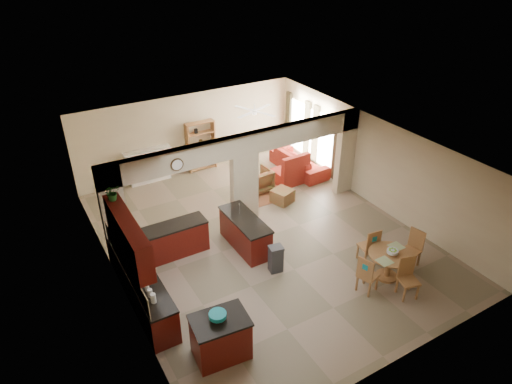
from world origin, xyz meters
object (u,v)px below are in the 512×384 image
dining_table (389,261)px  armchair (258,180)px  sofa (299,162)px  kitchen_island (221,337)px

dining_table → armchair: bearing=95.6°
sofa → kitchen_island: bearing=131.6°
kitchen_island → sofa: bearing=50.0°
armchair → sofa: bearing=-169.6°
dining_table → sofa: 6.11m
kitchen_island → dining_table: bearing=6.4°
kitchen_island → dining_table: (4.66, 0.07, -0.00)m
dining_table → armchair: armchair is taller
dining_table → armchair: (-0.53, 5.44, -0.11)m
kitchen_island → dining_table: kitchen_island is taller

